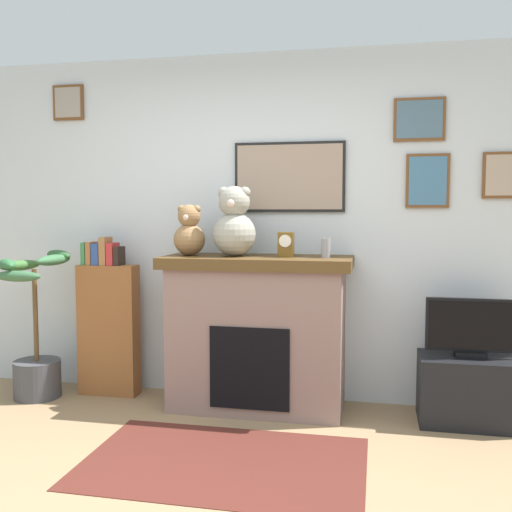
{
  "coord_description": "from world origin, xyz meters",
  "views": [
    {
      "loc": [
        0.95,
        -2.37,
        1.43
      ],
      "look_at": [
        0.1,
        1.67,
        1.1
      ],
      "focal_mm": 40.71,
      "sensor_mm": 36.0,
      "label": 1
    }
  ],
  "objects": [
    {
      "name": "back_wall",
      "position": [
        0.01,
        2.0,
        1.31
      ],
      "size": [
        5.2,
        0.15,
        2.6
      ],
      "color": "silver",
      "rests_on": "ground_plane"
    },
    {
      "name": "fireplace",
      "position": [
        0.11,
        1.67,
        0.56
      ],
      "size": [
        1.34,
        0.6,
        1.1
      ],
      "color": "gray",
      "rests_on": "ground_plane"
    },
    {
      "name": "bookshelf",
      "position": [
        -1.08,
        1.74,
        0.55
      ],
      "size": [
        0.46,
        0.16,
        1.23
      ],
      "color": "brown",
      "rests_on": "ground_plane"
    },
    {
      "name": "potted_plant",
      "position": [
        -1.58,
        1.54,
        0.41
      ],
      "size": [
        0.58,
        0.6,
        1.12
      ],
      "color": "#3F3F44",
      "rests_on": "ground_plane"
    },
    {
      "name": "tv_stand",
      "position": [
        1.57,
        1.64,
        0.23
      ],
      "size": [
        0.65,
        0.4,
        0.45
      ],
      "primitive_type": "cube",
      "color": "black",
      "rests_on": "ground_plane"
    },
    {
      "name": "television",
      "position": [
        1.57,
        1.64,
        0.64
      ],
      "size": [
        0.58,
        0.14,
        0.39
      ],
      "color": "black",
      "rests_on": "tv_stand"
    },
    {
      "name": "area_rug",
      "position": [
        0.11,
        0.72,
        0.0
      ],
      "size": [
        1.6,
        1.02,
        0.01
      ],
      "primitive_type": "cube",
      "color": "#51221B",
      "rests_on": "ground_plane"
    },
    {
      "name": "candle_jar",
      "position": [
        0.6,
        1.65,
        1.17
      ],
      "size": [
        0.06,
        0.06,
        0.14
      ],
      "primitive_type": "cylinder",
      "color": "gray",
      "rests_on": "fireplace"
    },
    {
      "name": "mantel_clock",
      "position": [
        0.32,
        1.65,
        1.19
      ],
      "size": [
        0.11,
        0.08,
        0.17
      ],
      "color": "brown",
      "rests_on": "fireplace"
    },
    {
      "name": "teddy_bear_brown",
      "position": [
        -0.39,
        1.65,
        1.27
      ],
      "size": [
        0.23,
        0.23,
        0.37
      ],
      "color": "olive",
      "rests_on": "fireplace"
    },
    {
      "name": "teddy_bear_cream",
      "position": [
        -0.05,
        1.65,
        1.33
      ],
      "size": [
        0.31,
        0.31,
        0.5
      ],
      "color": "gray",
      "rests_on": "fireplace"
    }
  ]
}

